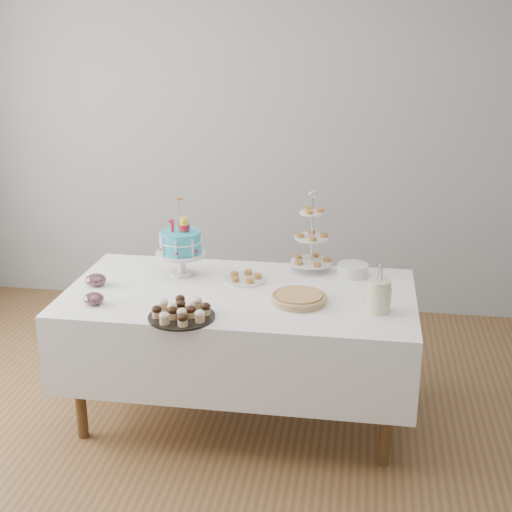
% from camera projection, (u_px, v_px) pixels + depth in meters
% --- Properties ---
extents(floor, '(5.00, 5.00, 0.00)m').
position_uv_depth(floor, '(231.00, 442.00, 3.90)').
color(floor, brown).
rests_on(floor, ground).
extents(walls, '(5.04, 4.04, 2.70)m').
position_uv_depth(walls, '(228.00, 203.00, 3.46)').
color(walls, '#939497').
rests_on(walls, floor).
extents(table, '(1.92, 1.02, 0.77)m').
position_uv_depth(table, '(240.00, 329.00, 4.00)').
color(table, white).
rests_on(table, floor).
extents(birthday_cake, '(0.30, 0.30, 0.45)m').
position_uv_depth(birthday_cake, '(181.00, 255.00, 4.14)').
color(birthday_cake, silver).
rests_on(birthday_cake, table).
extents(cupcake_tray, '(0.34, 0.34, 0.08)m').
position_uv_depth(cupcake_tray, '(181.00, 311.00, 3.58)').
color(cupcake_tray, black).
rests_on(cupcake_tray, table).
extents(pie, '(0.30, 0.30, 0.05)m').
position_uv_depth(pie, '(299.00, 298.00, 3.77)').
color(pie, tan).
rests_on(pie, table).
extents(tiered_stand, '(0.25, 0.25, 0.49)m').
position_uv_depth(tiered_stand, '(312.00, 238.00, 4.19)').
color(tiered_stand, silver).
rests_on(tiered_stand, table).
extents(plate_stack, '(0.18, 0.18, 0.07)m').
position_uv_depth(plate_stack, '(353.00, 270.00, 4.16)').
color(plate_stack, silver).
rests_on(plate_stack, table).
extents(pastry_plate, '(0.25, 0.25, 0.04)m').
position_uv_depth(pastry_plate, '(245.00, 278.00, 4.09)').
color(pastry_plate, silver).
rests_on(pastry_plate, table).
extents(jam_bowl_a, '(0.11, 0.11, 0.07)m').
position_uv_depth(jam_bowl_a, '(94.00, 299.00, 3.75)').
color(jam_bowl_a, silver).
rests_on(jam_bowl_a, table).
extents(jam_bowl_b, '(0.12, 0.12, 0.07)m').
position_uv_depth(jam_bowl_b, '(96.00, 280.00, 4.01)').
color(jam_bowl_b, silver).
rests_on(jam_bowl_b, table).
extents(utensil_pitcher, '(0.12, 0.12, 0.26)m').
position_uv_depth(utensil_pitcher, '(379.00, 295.00, 3.63)').
color(utensil_pitcher, white).
rests_on(utensil_pitcher, table).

